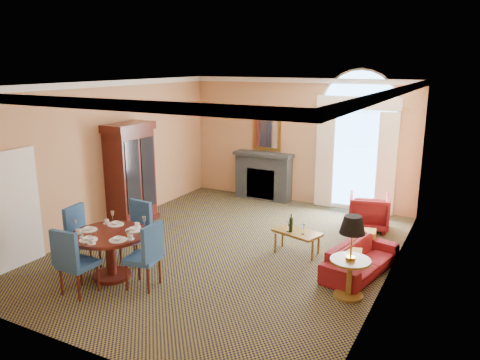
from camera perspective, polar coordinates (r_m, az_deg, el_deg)
The scene contains 12 objects.
ground at distance 9.30m, azimuth -1.45°, elevation -8.47°, with size 7.50×7.50×0.00m, color black.
room_envelope at distance 9.24m, azimuth 0.35°, elevation 7.54°, with size 6.04×7.52×3.45m.
armoire at distance 10.77m, azimuth -13.22°, elevation 0.51°, with size 0.66×1.17×2.29m.
dining_table at distance 8.23m, azimuth -15.57°, elevation -7.57°, with size 1.28×1.28×1.01m.
dining_chair_north at distance 8.82m, azimuth -12.33°, elevation -5.65°, with size 0.56×0.56×1.11m.
dining_chair_south at distance 7.77m, azimuth -19.81°, elevation -8.98°, with size 0.52×0.54×1.11m.
dining_chair_east at distance 7.70m, azimuth -11.21°, elevation -8.58°, with size 0.57×0.57×1.11m.
dining_chair_west at distance 8.84m, azimuth -18.99°, elevation -6.09°, with size 0.63×0.63×1.11m.
sofa at distance 8.50m, azimuth 14.51°, elevation -9.28°, with size 1.77×0.69×0.52m, color maroon.
armchair at distance 10.67m, azimuth 15.42°, elevation -3.75°, with size 0.83×0.86×0.78m, color maroon.
coffee_table at distance 9.03m, azimuth 6.92°, elevation -6.39°, with size 0.99×0.72×0.80m.
side_table at distance 7.42m, azimuth 13.41°, elevation -7.91°, with size 0.63×0.63×1.30m.
Camera 1 is at (4.21, -7.48, 3.57)m, focal length 35.00 mm.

